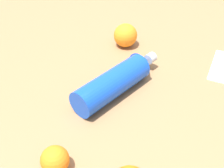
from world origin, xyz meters
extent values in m
plane|color=olive|center=(0.00, 0.00, 0.00)|extent=(2.40, 2.40, 0.00)
cylinder|color=blue|center=(0.02, -0.04, 0.04)|extent=(0.10, 0.25, 0.07)
cone|color=blue|center=(0.00, 0.10, 0.04)|extent=(0.08, 0.05, 0.07)
cylinder|color=#B2B7BF|center=(0.00, 0.14, 0.04)|extent=(0.03, 0.03, 0.03)
sphere|color=orange|center=(-0.15, 0.18, 0.04)|extent=(0.08, 0.08, 0.08)
sphere|color=orange|center=(0.12, -0.29, 0.03)|extent=(0.06, 0.06, 0.06)
camera|label=1|loc=(0.48, -0.45, 0.52)|focal=46.86mm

